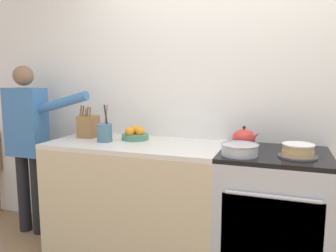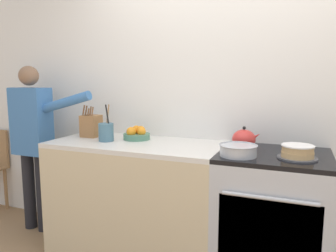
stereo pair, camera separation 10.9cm
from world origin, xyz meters
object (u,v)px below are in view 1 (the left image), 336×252
(stove_range, at_px, (272,217))
(knife_block, at_px, (88,126))
(utensil_crock, at_px, (105,132))
(fruit_bowl, at_px, (136,134))
(layer_cake, at_px, (298,151))
(person_baker, at_px, (28,136))
(tea_kettle, at_px, (244,139))
(mixing_bowl, at_px, (240,149))

(stove_range, bearing_deg, knife_block, 176.79)
(utensil_crock, distance_m, fruit_bowl, 0.26)
(fruit_bowl, bearing_deg, utensil_crock, -140.16)
(layer_cake, xyz_separation_m, person_baker, (-2.27, 0.12, -0.05))
(stove_range, bearing_deg, utensil_crock, -178.14)
(layer_cake, height_order, utensil_crock, utensil_crock)
(tea_kettle, bearing_deg, mixing_bowl, -90.24)
(tea_kettle, bearing_deg, fruit_bowl, 176.51)
(tea_kettle, relative_size, person_baker, 0.13)
(mixing_bowl, relative_size, person_baker, 0.16)
(stove_range, bearing_deg, fruit_bowl, 173.74)
(layer_cake, relative_size, utensil_crock, 0.82)
(stove_range, relative_size, mixing_bowl, 3.72)
(tea_kettle, xyz_separation_m, person_baker, (-1.91, -0.04, -0.08))
(tea_kettle, distance_m, utensil_crock, 1.08)
(layer_cake, bearing_deg, mixing_bowl, -168.90)
(mixing_bowl, height_order, person_baker, person_baker)
(utensil_crock, xyz_separation_m, person_baker, (-0.83, 0.06, -0.09))
(stove_range, xyz_separation_m, fruit_bowl, (-1.10, 0.12, 0.51))
(person_baker, bearing_deg, layer_cake, -7.39)
(stove_range, xyz_separation_m, mixing_bowl, (-0.22, -0.16, 0.50))
(person_baker, bearing_deg, utensil_crock, -8.93)
(tea_kettle, bearing_deg, knife_block, 179.18)
(stove_range, bearing_deg, person_baker, 179.38)
(tea_kettle, bearing_deg, person_baker, -178.68)
(stove_range, relative_size, tea_kettle, 4.57)
(fruit_bowl, bearing_deg, knife_block, -175.30)
(layer_cake, distance_m, knife_block, 1.68)
(tea_kettle, bearing_deg, layer_cake, -24.06)
(knife_block, height_order, person_baker, person_baker)
(mixing_bowl, bearing_deg, person_baker, 174.41)
(knife_block, bearing_deg, fruit_bowl, 4.70)
(utensil_crock, bearing_deg, layer_cake, -2.04)
(tea_kettle, xyz_separation_m, utensil_crock, (-1.08, -0.11, 0.01))
(layer_cake, bearing_deg, knife_block, 173.88)
(stove_range, relative_size, person_baker, 0.60)
(layer_cake, bearing_deg, fruit_bowl, 170.23)
(stove_range, bearing_deg, tea_kettle, 162.84)
(stove_range, xyz_separation_m, person_baker, (-2.12, 0.02, 0.45))
(knife_block, bearing_deg, utensil_crock, -28.91)
(stove_range, distance_m, person_baker, 2.17)
(mixing_bowl, bearing_deg, layer_cake, 11.10)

